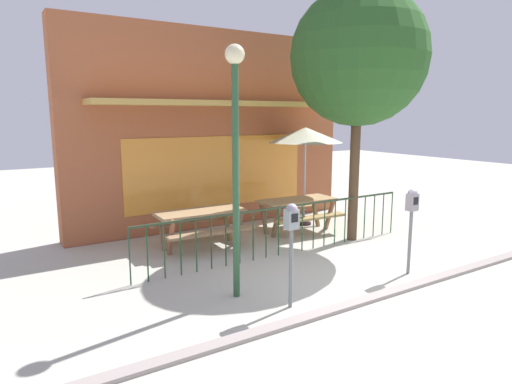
# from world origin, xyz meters

# --- Properties ---
(ground) EXTENTS (40.00, 40.00, 0.00)m
(ground) POSITION_xyz_m (0.00, 0.00, 0.00)
(ground) COLOR #B1B0A2
(pub_storefront) EXTENTS (7.24, 1.38, 4.69)m
(pub_storefront) POSITION_xyz_m (0.00, 4.74, 2.35)
(pub_storefront) COLOR brown
(pub_storefront) RESTS_ON ground
(patio_fence_front) EXTENTS (6.11, 0.04, 0.97)m
(patio_fence_front) POSITION_xyz_m (-0.00, 1.79, 0.66)
(patio_fence_front) COLOR #2A3D27
(patio_fence_front) RESTS_ON ground
(picnic_table_left) EXTENTS (1.84, 1.42, 0.79)m
(picnic_table_left) POSITION_xyz_m (-1.19, 3.09, 0.61)
(picnic_table_left) COLOR #9F7E54
(picnic_table_left) RESTS_ON ground
(picnic_table_right) EXTENTS (1.87, 1.45, 0.79)m
(picnic_table_right) POSITION_xyz_m (1.25, 3.04, 0.61)
(picnic_table_right) COLOR #9E7E53
(picnic_table_right) RESTS_ON ground
(patio_umbrella) EXTENTS (1.79, 1.79, 2.41)m
(patio_umbrella) POSITION_xyz_m (1.83, 3.50, 2.21)
(patio_umbrella) COLOR black
(patio_umbrella) RESTS_ON ground
(parking_meter_near) EXTENTS (0.18, 0.17, 1.48)m
(parking_meter_near) POSITION_xyz_m (1.18, -0.22, 1.15)
(parking_meter_near) COLOR slate
(parking_meter_near) RESTS_ON ground
(parking_meter_far) EXTENTS (0.18, 0.17, 1.51)m
(parking_meter_far) POSITION_xyz_m (-1.35, -0.23, 1.17)
(parking_meter_far) COLOR slate
(parking_meter_far) RESTS_ON ground
(street_tree) EXTENTS (2.83, 2.83, 5.30)m
(street_tree) POSITION_xyz_m (1.87, 1.86, 3.87)
(street_tree) COLOR #4D3824
(street_tree) RESTS_ON ground
(street_lamp) EXTENTS (0.28, 0.28, 3.67)m
(street_lamp) POSITION_xyz_m (-1.81, 0.51, 2.42)
(street_lamp) COLOR #2B5132
(street_lamp) RESTS_ON ground
(curb_edge) EXTENTS (10.14, 0.20, 0.11)m
(curb_edge) POSITION_xyz_m (0.00, -0.67, 0.00)
(curb_edge) COLOR gray
(curb_edge) RESTS_ON ground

